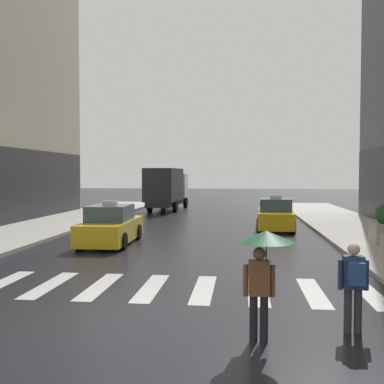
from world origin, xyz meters
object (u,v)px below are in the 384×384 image
pedestrian_with_backpack (354,281)px  box_truck (167,187)px  taxi_second (276,215)px  taxi_lead (111,226)px  pedestrian_with_umbrella (264,255)px

pedestrian_with_backpack → box_truck: bearing=106.7°
taxi_second → box_truck: 13.52m
taxi_second → box_truck: box_truck is taller
box_truck → pedestrian_with_backpack: bearing=-73.3°
taxi_lead → pedestrian_with_backpack: bearing=-52.1°
taxi_lead → pedestrian_with_umbrella: size_ratio=2.36×
box_truck → taxi_second: bearing=-55.0°
pedestrian_with_backpack → taxi_lead: bearing=127.9°
taxi_lead → taxi_second: size_ratio=0.99×
taxi_second → box_truck: (-7.73, 11.03, 1.13)m
pedestrian_with_umbrella → pedestrian_with_backpack: bearing=19.7°
taxi_lead → box_truck: box_truck is taller
taxi_lead → taxi_second: (7.22, 5.81, 0.00)m
pedestrian_with_backpack → taxi_second: bearing=90.8°
pedestrian_with_umbrella → pedestrian_with_backpack: 1.84m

